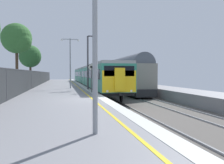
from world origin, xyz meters
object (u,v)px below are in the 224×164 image
object	(u,v)px
background_tree_back	(30,57)
freight_train_adjacent_track	(116,74)
background_tree_right	(30,56)
background_tree_centre	(18,39)
platform_lamp_near	(95,11)
signal_gantry	(90,56)
platform_lamp_mid	(70,59)
commuter_train_at_platform	(90,76)
speed_limit_sign	(92,74)

from	to	relation	value
background_tree_back	freight_train_adjacent_track	bearing A→B (deg)	-30.29
background_tree_right	background_tree_centre	bearing A→B (deg)	-87.40
platform_lamp_near	signal_gantry	bearing A→B (deg)	83.99
freight_train_adjacent_track	background_tree_right	bearing A→B (deg)	137.28
freight_train_adjacent_track	platform_lamp_mid	bearing A→B (deg)	-124.78
commuter_train_at_platform	signal_gantry	size ratio (longest dim) A/B	7.50
speed_limit_sign	signal_gantry	bearing A→B (deg)	85.18
freight_train_adjacent_track	speed_limit_sign	xyz separation A→B (m)	(-5.85, -17.16, -0.04)
freight_train_adjacent_track	signal_gantry	size ratio (longest dim) A/B	5.34
platform_lamp_near	background_tree_right	xyz separation A→B (m)	(-7.30, 45.24, 1.87)
background_tree_centre	background_tree_back	size ratio (longest dim) A/B	1.21
freight_train_adjacent_track	platform_lamp_near	xyz separation A→B (m)	(-7.46, -31.61, 1.64)
signal_gantry	platform_lamp_mid	world-z (taller)	signal_gantry
platform_lamp_near	background_tree_back	distance (m)	40.36
platform_lamp_mid	background_tree_centre	xyz separation A→B (m)	(-6.47, 6.02, 2.77)
commuter_train_at_platform	signal_gantry	distance (m)	13.94
commuter_train_at_platform	speed_limit_sign	size ratio (longest dim) A/B	16.67
commuter_train_at_platform	speed_limit_sign	distance (m)	17.99
speed_limit_sign	background_tree_centre	distance (m)	15.48
commuter_train_at_platform	background_tree_centre	size ratio (longest dim) A/B	5.10
speed_limit_sign	freight_train_adjacent_track	bearing A→B (deg)	71.17
signal_gantry	background_tree_back	distance (m)	22.83
signal_gantry	background_tree_centre	xyz separation A→B (m)	(-8.44, 8.23, 2.59)
speed_limit_sign	background_tree_right	xyz separation A→B (m)	(-8.91, 30.79, 3.55)
signal_gantry	platform_lamp_near	xyz separation A→B (m)	(-1.96, -18.66, -0.16)
freight_train_adjacent_track	background_tree_back	xyz separation A→B (m)	(-14.03, 8.19, 2.95)
freight_train_adjacent_track	signal_gantry	xyz separation A→B (m)	(-5.50, -12.95, 1.80)
platform_lamp_mid	background_tree_right	size ratio (longest dim) A/B	0.75
signal_gantry	speed_limit_sign	world-z (taller)	signal_gantry
commuter_train_at_platform	background_tree_back	distance (m)	12.92
freight_train_adjacent_track	background_tree_right	size ratio (longest dim) A/B	4.01
freight_train_adjacent_track	signal_gantry	world-z (taller)	signal_gantry
speed_limit_sign	platform_lamp_mid	world-z (taller)	platform_lamp_mid
platform_lamp_near	commuter_train_at_platform	bearing A→B (deg)	83.90
platform_lamp_near	freight_train_adjacent_track	bearing A→B (deg)	76.72
platform_lamp_near	background_tree_right	world-z (taller)	background_tree_right
background_tree_centre	background_tree_right	size ratio (longest dim) A/B	1.10
commuter_train_at_platform	platform_lamp_mid	xyz separation A→B (m)	(-3.46, -11.48, 1.98)
freight_train_adjacent_track	speed_limit_sign	size ratio (longest dim) A/B	11.88
platform_lamp_near	background_tree_back	xyz separation A→B (m)	(-6.57, 39.80, 1.31)
platform_lamp_near	background_tree_back	bearing A→B (deg)	99.37
commuter_train_at_platform	speed_limit_sign	xyz separation A→B (m)	(-1.85, -17.90, 0.32)
platform_lamp_mid	signal_gantry	bearing A→B (deg)	-48.41
commuter_train_at_platform	platform_lamp_near	xyz separation A→B (m)	(-3.46, -32.35, 2.00)
platform_lamp_near	platform_lamp_mid	size ratio (longest dim) A/B	1.01
speed_limit_sign	platform_lamp_near	world-z (taller)	platform_lamp_near
signal_gantry	platform_lamp_mid	xyz separation A→B (m)	(-1.96, 2.21, -0.18)
platform_lamp_near	background_tree_centre	world-z (taller)	background_tree_centre
freight_train_adjacent_track	speed_limit_sign	distance (m)	18.13
background_tree_back	commuter_train_at_platform	bearing A→B (deg)	-36.64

